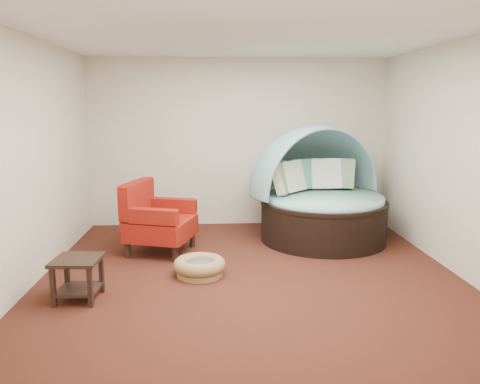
{
  "coord_description": "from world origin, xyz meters",
  "views": [
    {
      "loc": [
        -0.45,
        -5.41,
        2.01
      ],
      "look_at": [
        -0.09,
        0.6,
        0.91
      ],
      "focal_mm": 35.0,
      "sensor_mm": 36.0,
      "label": 1
    }
  ],
  "objects": [
    {
      "name": "wall_front",
      "position": [
        0.0,
        -2.5,
        1.4
      ],
      "size": [
        5.0,
        0.0,
        5.0
      ],
      "primitive_type": "plane",
      "rotation": [
        -1.57,
        0.0,
        0.0
      ],
      "color": "beige",
      "rests_on": "floor"
    },
    {
      "name": "pet_basket",
      "position": [
        -0.61,
        -0.01,
        0.11
      ],
      "size": [
        0.65,
        0.65,
        0.22
      ],
      "rotation": [
        0.0,
        0.0,
        0.03
      ],
      "color": "olive",
      "rests_on": "floor"
    },
    {
      "name": "side_table",
      "position": [
        -1.87,
        -0.65,
        0.29
      ],
      "size": [
        0.5,
        0.5,
        0.45
      ],
      "rotation": [
        0.0,
        0.0,
        -0.07
      ],
      "color": "black",
      "rests_on": "floor"
    },
    {
      "name": "floor",
      "position": [
        0.0,
        0.0,
        0.0
      ],
      "size": [
        5.0,
        5.0,
        0.0
      ],
      "primitive_type": "plane",
      "color": "#481D14",
      "rests_on": "ground"
    },
    {
      "name": "wall_right",
      "position": [
        2.5,
        0.0,
        1.4
      ],
      "size": [
        0.0,
        5.0,
        5.0
      ],
      "primitive_type": "plane",
      "rotation": [
        1.57,
        0.0,
        -1.57
      ],
      "color": "beige",
      "rests_on": "floor"
    },
    {
      "name": "canopy_daybed",
      "position": [
        1.18,
        1.51,
        0.8
      ],
      "size": [
        2.51,
        2.48,
        1.74
      ],
      "rotation": [
        0.0,
        0.0,
        0.4
      ],
      "color": "black",
      "rests_on": "floor"
    },
    {
      "name": "red_armchair",
      "position": [
        -1.23,
        0.96,
        0.46
      ],
      "size": [
        1.06,
        1.06,
        1.0
      ],
      "rotation": [
        0.0,
        0.0,
        -0.29
      ],
      "color": "black",
      "rests_on": "floor"
    },
    {
      "name": "wall_back",
      "position": [
        0.0,
        2.5,
        1.4
      ],
      "size": [
        5.0,
        0.0,
        5.0
      ],
      "primitive_type": "plane",
      "rotation": [
        1.57,
        0.0,
        0.0
      ],
      "color": "beige",
      "rests_on": "floor"
    },
    {
      "name": "wall_left",
      "position": [
        -2.5,
        0.0,
        1.4
      ],
      "size": [
        0.0,
        5.0,
        5.0
      ],
      "primitive_type": "plane",
      "rotation": [
        1.57,
        0.0,
        1.57
      ],
      "color": "beige",
      "rests_on": "floor"
    },
    {
      "name": "ceiling",
      "position": [
        0.0,
        0.0,
        2.8
      ],
      "size": [
        5.0,
        5.0,
        0.0
      ],
      "primitive_type": "plane",
      "rotation": [
        3.14,
        0.0,
        0.0
      ],
      "color": "white",
      "rests_on": "wall_back"
    }
  ]
}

